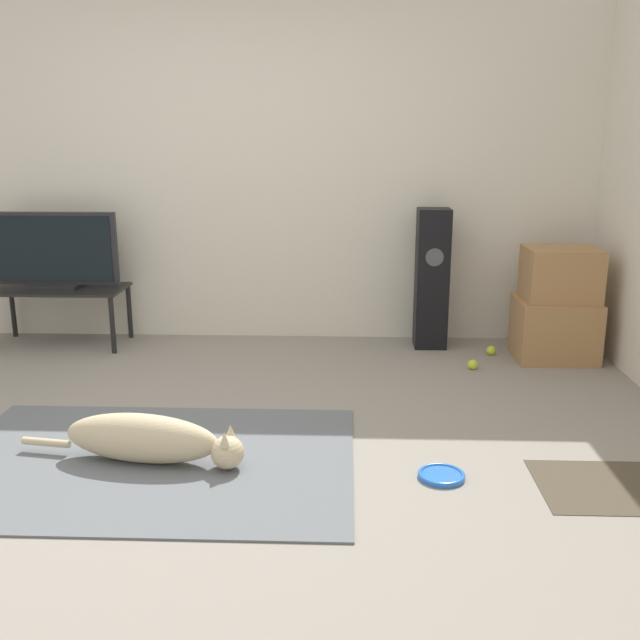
{
  "coord_description": "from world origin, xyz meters",
  "views": [
    {
      "loc": [
        0.75,
        -3.23,
        1.51
      ],
      "look_at": [
        0.6,
        0.84,
        0.45
      ],
      "focal_mm": 40.0,
      "sensor_mm": 36.0,
      "label": 1
    }
  ],
  "objects": [
    {
      "name": "ground_plane",
      "position": [
        0.0,
        0.0,
        0.0
      ],
      "size": [
        12.0,
        12.0,
        0.0
      ],
      "primitive_type": "plane",
      "color": "gray"
    },
    {
      "name": "wall_back",
      "position": [
        0.0,
        2.1,
        1.27
      ],
      "size": [
        8.0,
        0.06,
        2.55
      ],
      "color": "silver",
      "rests_on": "ground_plane"
    },
    {
      "name": "area_rug",
      "position": [
        -0.18,
        -0.15,
        0.01
      ],
      "size": [
        1.94,
        1.34,
        0.01
      ],
      "color": "slate",
      "rests_on": "ground_plane"
    },
    {
      "name": "dog",
      "position": [
        -0.17,
        -0.17,
        0.12
      ],
      "size": [
        1.11,
        0.31,
        0.24
      ],
      "color": "beige",
      "rests_on": "area_rug"
    },
    {
      "name": "frisbee",
      "position": [
        1.19,
        -0.26,
        0.01
      ],
      "size": [
        0.21,
        0.21,
        0.03
      ],
      "color": "blue",
      "rests_on": "ground_plane"
    },
    {
      "name": "cardboard_box_lower",
      "position": [
        2.19,
        1.57,
        0.21
      ],
      "size": [
        0.54,
        0.44,
        0.42
      ],
      "color": "#A87A4C",
      "rests_on": "ground_plane"
    },
    {
      "name": "cardboard_box_upper",
      "position": [
        2.21,
        1.59,
        0.6
      ],
      "size": [
        0.48,
        0.39,
        0.36
      ],
      "color": "#A87A4C",
      "rests_on": "cardboard_box_lower"
    },
    {
      "name": "floor_speaker",
      "position": [
        1.37,
        1.84,
        0.5
      ],
      "size": [
        0.23,
        0.23,
        1.01
      ],
      "color": "black",
      "rests_on": "ground_plane"
    },
    {
      "name": "tv_stand",
      "position": [
        -1.36,
        1.78,
        0.38
      ],
      "size": [
        0.96,
        0.46,
        0.43
      ],
      "color": "black",
      "rests_on": "ground_plane"
    },
    {
      "name": "tv",
      "position": [
        -1.36,
        1.78,
        0.7
      ],
      "size": [
        0.91,
        0.2,
        0.55
      ],
      "color": "#232326",
      "rests_on": "tv_stand"
    },
    {
      "name": "tennis_ball_by_boxes",
      "position": [
        1.59,
        1.31,
        0.03
      ],
      "size": [
        0.07,
        0.07,
        0.07
      ],
      "color": "#C6E033",
      "rests_on": "ground_plane"
    },
    {
      "name": "tennis_ball_near_speaker",
      "position": [
        1.78,
        1.63,
        0.03
      ],
      "size": [
        0.07,
        0.07,
        0.07
      ],
      "color": "#C6E033",
      "rests_on": "ground_plane"
    },
    {
      "name": "door_mat",
      "position": [
        1.95,
        -0.32,
        0.0
      ],
      "size": [
        0.69,
        0.51,
        0.01
      ],
      "color": "#4C4233",
      "rests_on": "ground_plane"
    }
  ]
}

